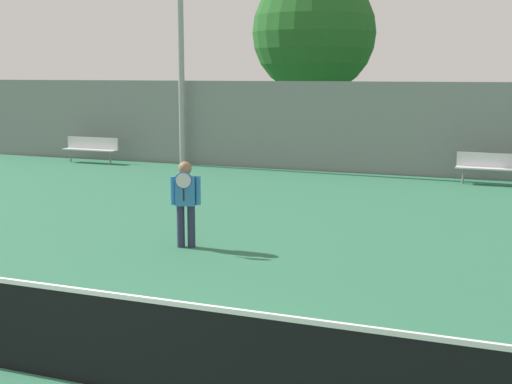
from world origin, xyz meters
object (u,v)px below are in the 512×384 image
tennis_player (186,199)px  tree_green_tall (314,33)px  bench_courtside_far (91,147)px  tennis_net (89,337)px  bench_by_gate (495,165)px

tennis_player → tree_green_tall: (-3.22, 17.98, 3.86)m
tennis_player → tree_green_tall: bearing=79.6°
tennis_player → bench_courtside_far: bearing=111.4°
tennis_net → bench_by_gate: bearing=79.0°
tennis_net → bench_by_gate: tennis_net is taller
tennis_player → tree_green_tall: tree_green_tall is taller
tennis_net → bench_courtside_far: bearing=124.6°
bench_by_gate → tree_green_tall: size_ratio=0.28×
bench_by_gate → tree_green_tall: bearing=133.6°
tennis_net → bench_courtside_far: tennis_net is taller
bench_by_gate → bench_courtside_far: bearing=-180.0°
tree_green_tall → bench_courtside_far: bearing=-123.3°
tennis_player → bench_by_gate: 10.75m
tree_green_tall → tennis_net: bearing=-78.0°
tennis_net → bench_courtside_far: 18.40m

